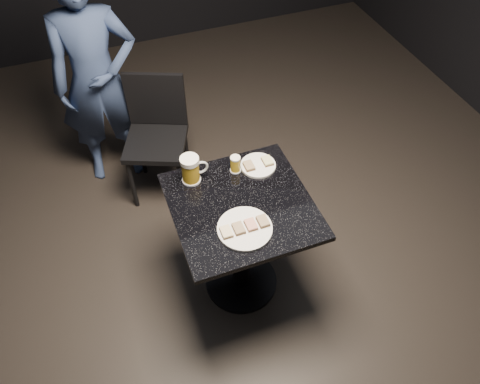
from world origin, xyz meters
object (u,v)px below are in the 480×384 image
beer_mug (191,169)px  beer_tumbler (235,164)px  plate_small (258,165)px  chair (156,131)px  patron (97,81)px  plate_large (245,229)px  table (241,233)px

beer_mug → beer_tumbler: (0.24, -0.02, -0.03)m
plate_small → chair: chair is taller
chair → patron: bearing=136.0°
plate_large → table: plate_large is taller
plate_large → patron: patron is taller
patron → plate_small: bearing=-53.4°
patron → beer_mug: (0.33, -1.02, 0.05)m
beer_tumbler → chair: (-0.28, 0.76, -0.30)m
beer_mug → plate_large: bearing=-70.4°
beer_mug → beer_tumbler: beer_mug is taller
patron → table: patron is taller
plate_small → patron: size_ratio=0.12×
table → beer_mug: (-0.18, 0.25, 0.32)m
table → plate_small: bearing=50.8°
plate_large → table: 0.30m
beer_mug → beer_tumbler: 0.24m
patron → table: 1.40m
plate_large → beer_tumbler: size_ratio=2.73×
table → beer_mug: bearing=126.8°
plate_large → beer_mug: (-0.14, 0.40, 0.07)m
patron → table: (0.51, -1.27, -0.27)m
plate_large → beer_mug: beer_mug is taller
beer_tumbler → beer_mug: bearing=176.3°
table → beer_mug: 0.45m
plate_small → table: bearing=-129.2°
patron → beer_tumbler: bearing=-58.2°
plate_large → table: size_ratio=0.36×
plate_small → patron: 1.26m
table → chair: chair is taller
patron → beer_mug: bearing=-69.0°
plate_large → beer_tumbler: beer_tumbler is taller
table → chair: 1.02m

